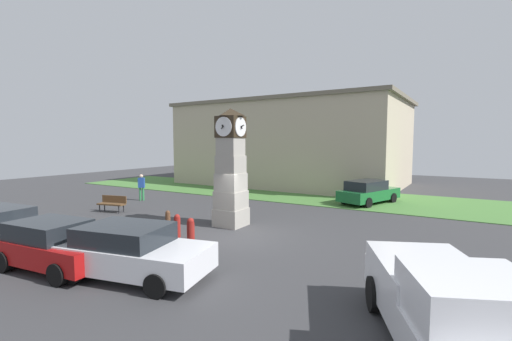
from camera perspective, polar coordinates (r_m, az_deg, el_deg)
name	(u,v)px	position (r m, az deg, el deg)	size (l,w,h in m)	color
ground_plane	(234,237)	(14.47, -3.62, -11.01)	(66.13, 66.13, 0.00)	#38383A
clock_tower	(231,172)	(15.95, -4.22, -0.23)	(1.42, 1.40, 5.47)	#A09A90
bollard_near_tower	(168,221)	(15.74, -14.46, -8.09)	(0.22, 0.22, 0.92)	brown
bollard_mid_row	(177,226)	(14.67, -13.00, -8.93)	(0.27, 0.27, 0.96)	maroon
bollard_far_row	(191,232)	(13.34, -10.83, -10.01)	(0.29, 0.29, 1.08)	maroon
car_navy_sedan	(0,230)	(15.31, -36.84, -7.98)	(4.01, 2.22, 1.60)	silver
car_near_tower	(54,245)	(12.52, -30.60, -10.57)	(4.08, 2.22, 1.49)	#A51111
car_by_building	(132,251)	(10.80, -19.94, -12.47)	(4.70, 2.82, 1.52)	silver
car_far_lot	(368,192)	(22.96, 18.20, -3.39)	(3.25, 4.89, 1.51)	#19602D
pickup_truck	(447,306)	(7.60, 29.27, -19.09)	(3.81, 5.42, 1.85)	silver
bench	(112,203)	(20.99, -22.81, -4.95)	(1.68, 0.89, 0.90)	brown
pedestrian_near_bench	(141,185)	(24.28, -18.55, -2.37)	(0.47, 0.41, 1.77)	#338C4C
warehouse_blue_far	(293,143)	(32.80, 6.13, 4.50)	(20.46, 12.97, 7.58)	#B7A88E
grass_verge_far	(293,194)	(26.23, 6.11, -3.84)	(39.68, 7.95, 0.04)	#477A38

